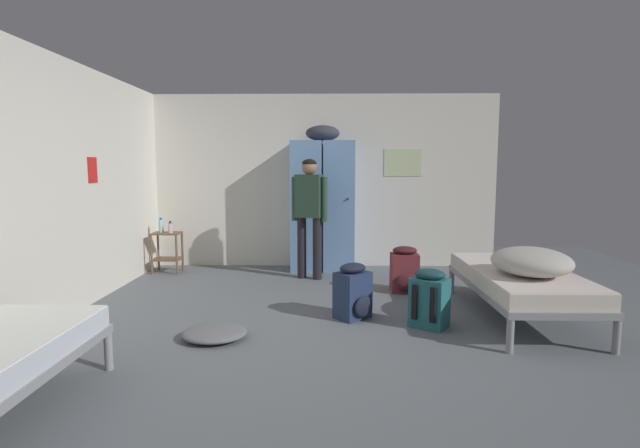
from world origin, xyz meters
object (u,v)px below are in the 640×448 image
at_px(backpack_navy, 353,292).
at_px(backpack_maroon, 405,270).
at_px(bedding_heap, 531,261).
at_px(shelf_unit, 167,248).
at_px(backpack_teal, 430,299).
at_px(clothes_pile_grey, 214,333).
at_px(person_traveler, 309,207).
at_px(lotion_bottle, 170,228).
at_px(locker_bank, 323,203).
at_px(bed_right, 519,280).
at_px(water_bottle, 161,226).

relative_size(backpack_navy, backpack_maroon, 1.00).
bearing_deg(backpack_navy, bedding_heap, -7.93).
distance_m(shelf_unit, bedding_heap, 4.73).
xyz_separation_m(backpack_teal, clothes_pile_grey, (-1.93, -0.36, -0.21)).
relative_size(bedding_heap, backpack_navy, 1.43).
distance_m(shelf_unit, clothes_pile_grey, 2.97).
xyz_separation_m(person_traveler, clothes_pile_grey, (-0.73, -2.31, -0.90)).
relative_size(backpack_maroon, clothes_pile_grey, 0.98).
xyz_separation_m(shelf_unit, backpack_navy, (2.52, -2.05, -0.09)).
distance_m(bedding_heap, lotion_bottle, 4.65).
height_order(locker_bank, bed_right, locker_bank).
bearing_deg(lotion_bottle, person_traveler, -8.69).
height_order(locker_bank, person_traveler, locker_bank).
xyz_separation_m(person_traveler, backpack_navy, (0.50, -1.71, -0.70)).
bearing_deg(person_traveler, backpack_maroon, -30.58).
xyz_separation_m(lotion_bottle, backpack_maroon, (3.11, -0.98, -0.38)).
distance_m(bed_right, backpack_maroon, 1.39).
distance_m(bedding_heap, person_traveler, 2.89).
bearing_deg(person_traveler, backpack_navy, -73.76).
bearing_deg(backpack_teal, person_traveler, 121.55).
xyz_separation_m(shelf_unit, water_bottle, (-0.08, 0.02, 0.32)).
distance_m(lotion_bottle, clothes_pile_grey, 2.94).
bearing_deg(backpack_teal, water_bottle, 145.05).
height_order(bed_right, backpack_maroon, backpack_maroon).
relative_size(locker_bank, water_bottle, 9.87).
distance_m(locker_bank, bed_right, 3.04).
bearing_deg(bed_right, clothes_pile_grey, -167.36).
height_order(lotion_bottle, backpack_teal, lotion_bottle).
distance_m(locker_bank, person_traveler, 0.60).
bearing_deg(water_bottle, backpack_navy, -38.48).
bearing_deg(clothes_pile_grey, backpack_maroon, 40.75).
bearing_deg(clothes_pile_grey, shelf_unit, 115.99).
height_order(shelf_unit, clothes_pile_grey, shelf_unit).
bearing_deg(backpack_teal, lotion_bottle, 144.50).
distance_m(locker_bank, lotion_bottle, 2.16).
relative_size(backpack_teal, clothes_pile_grey, 0.98).
bearing_deg(person_traveler, backpack_teal, -58.45).
height_order(person_traveler, backpack_teal, person_traveler).
relative_size(shelf_unit, backpack_teal, 1.04).
distance_m(shelf_unit, water_bottle, 0.33).
bearing_deg(person_traveler, lotion_bottle, 171.31).
bearing_deg(bedding_heap, lotion_bottle, 151.25).
distance_m(shelf_unit, backpack_navy, 3.25).
distance_m(bed_right, person_traveler, 2.76).
distance_m(locker_bank, backpack_navy, 2.42).
height_order(person_traveler, backpack_navy, person_traveler).
bearing_deg(backpack_teal, locker_bank, 112.19).
xyz_separation_m(water_bottle, lotion_bottle, (0.15, -0.06, -0.02)).
relative_size(lotion_bottle, backpack_teal, 0.30).
xyz_separation_m(locker_bank, bed_right, (1.95, -2.25, -0.59)).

